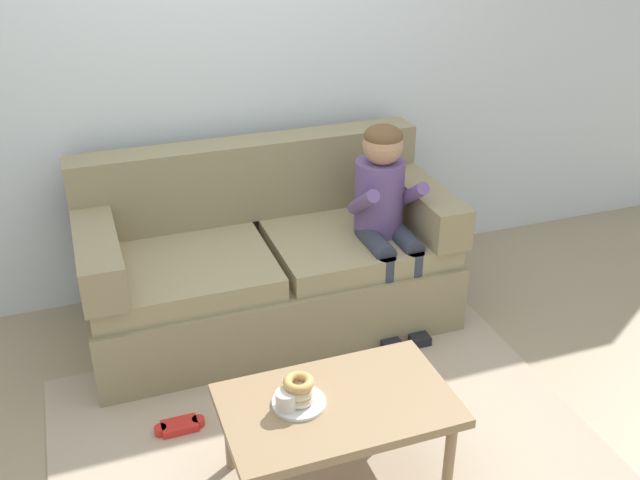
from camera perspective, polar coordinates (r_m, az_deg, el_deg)
ground at (r=3.47m, az=-0.79°, el=-13.40°), size 10.00×10.00×0.00m
wall_back at (r=4.07m, az=-7.58°, el=14.88°), size 8.00×0.10×2.80m
area_rug at (r=3.29m, az=0.69°, el=-16.01°), size 2.31×1.80×0.01m
couch at (r=3.95m, az=-4.18°, el=-1.81°), size 1.92×0.90×0.94m
coffee_table at (r=2.92m, az=1.39°, el=-13.20°), size 0.90×0.55×0.41m
person_child at (r=3.81m, az=5.11°, el=2.53°), size 0.34×0.58×1.10m
plate at (r=2.88m, az=-1.66°, el=-12.58°), size 0.21×0.21×0.01m
donut at (r=2.86m, az=-1.67°, el=-12.20°), size 0.13×0.13×0.04m
donut_second at (r=2.84m, az=-1.68°, el=-11.64°), size 0.17×0.17×0.04m
donut_third at (r=2.82m, az=-1.69°, el=-11.07°), size 0.15×0.15×0.04m
mug at (r=2.82m, az=-2.68°, el=-12.53°), size 0.08×0.08×0.09m
toy_controller at (r=3.42m, az=-10.91°, el=-14.16°), size 0.23×0.09×0.05m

